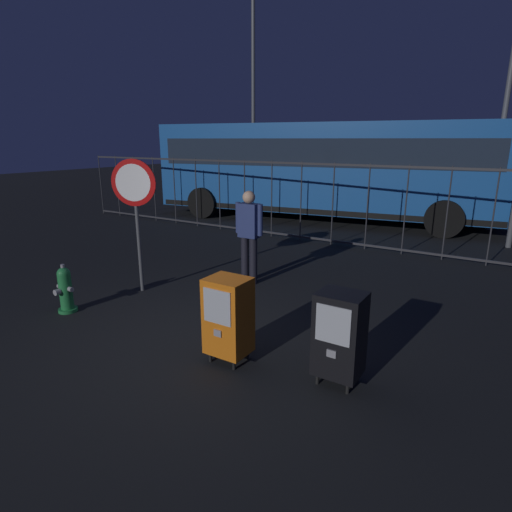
# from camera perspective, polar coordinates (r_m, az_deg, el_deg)

# --- Properties ---
(ground_plane) EXTENTS (60.00, 60.00, 0.00)m
(ground_plane) POSITION_cam_1_polar(r_m,az_deg,el_deg) (5.67, -9.24, -11.14)
(ground_plane) COLOR black
(fire_hydrant) EXTENTS (0.33, 0.31, 0.75)m
(fire_hydrant) POSITION_cam_1_polar(r_m,az_deg,el_deg) (6.95, -24.38, -4.16)
(fire_hydrant) COLOR #1E7238
(fire_hydrant) RESTS_ON ground_plane
(newspaper_box_primary) EXTENTS (0.48, 0.42, 1.02)m
(newspaper_box_primary) POSITION_cam_1_polar(r_m,az_deg,el_deg) (4.54, 11.24, -10.30)
(newspaper_box_primary) COLOR black
(newspaper_box_primary) RESTS_ON ground_plane
(newspaper_box_secondary) EXTENTS (0.48, 0.42, 1.02)m
(newspaper_box_secondary) POSITION_cam_1_polar(r_m,az_deg,el_deg) (4.89, -3.78, -8.07)
(newspaper_box_secondary) COLOR black
(newspaper_box_secondary) RESTS_ON ground_plane
(stop_sign) EXTENTS (0.71, 0.31, 2.23)m
(stop_sign) POSITION_cam_1_polar(r_m,az_deg,el_deg) (7.20, -16.06, 7.53)
(stop_sign) COLOR #4C4F54
(stop_sign) RESTS_ON ground_plane
(pedestrian) EXTENTS (0.55, 0.22, 1.67)m
(pedestrian) POSITION_cam_1_polar(r_m,az_deg,el_deg) (7.46, -0.95, 3.29)
(pedestrian) COLOR black
(pedestrian) RESTS_ON ground_plane
(fence_barrier) EXTENTS (18.03, 0.04, 2.00)m
(fence_barrier) POSITION_cam_1_polar(r_m,az_deg,el_deg) (10.31, 12.56, 6.72)
(fence_barrier) COLOR #2D2D33
(fence_barrier) RESTS_ON ground_plane
(bus_near) EXTENTS (10.75, 4.03, 3.00)m
(bus_near) POSITION_cam_1_polar(r_m,az_deg,el_deg) (13.76, 8.96, 11.92)
(bus_near) COLOR #19519E
(bus_near) RESTS_ON ground_plane
(bus_far) EXTENTS (10.68, 3.52, 3.00)m
(bus_far) POSITION_cam_1_polar(r_m,az_deg,el_deg) (17.11, 16.33, 12.16)
(bus_far) COLOR #4C5156
(bus_far) RESTS_ON ground_plane
(street_light_near_right) EXTENTS (0.32, 0.32, 7.11)m
(street_light_near_right) POSITION_cam_1_polar(r_m,az_deg,el_deg) (13.83, 31.14, 20.03)
(street_light_near_right) COLOR #4C4F54
(street_light_near_right) RESTS_ON ground_plane
(street_light_far_right) EXTENTS (0.32, 0.32, 8.36)m
(street_light_far_right) POSITION_cam_1_polar(r_m,az_deg,el_deg) (17.05, -0.38, 23.05)
(street_light_far_right) COLOR #4C4F54
(street_light_far_right) RESTS_ON ground_plane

